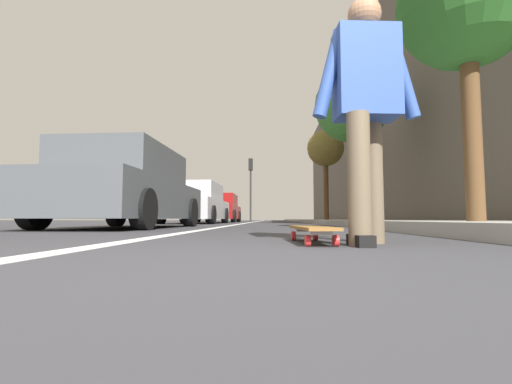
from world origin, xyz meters
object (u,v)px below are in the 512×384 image
street_tree_near (466,4)px  traffic_light (251,178)px  skateboard (312,229)px  skater_person (366,101)px  street_tree_far (326,149)px  parked_car_far (220,209)px  parked_car_mid (196,205)px  parked_car_near (127,190)px  street_tree_mid (352,106)px

street_tree_near → traffic_light: bearing=12.4°
skateboard → skater_person: (-0.15, -0.35, 0.84)m
skater_person → street_tree_far: 16.10m
skater_person → street_tree_far: size_ratio=0.35×
skateboard → street_tree_far: (15.58, -2.44, 3.60)m
parked_car_far → street_tree_near: 15.26m
street_tree_far → parked_car_far: bearing=81.2°
street_tree_far → traffic_light: bearing=35.6°
parked_car_mid → parked_car_near: bearing=-179.2°
parked_car_far → street_tree_far: bearing=-98.8°
street_tree_mid → street_tree_far: street_tree_mid is taller
skater_person → parked_car_mid: (10.71, 3.43, -0.24)m
parked_car_near → traffic_light: traffic_light is taller
skateboard → parked_car_near: (4.05, 2.99, 0.61)m
parked_car_near → parked_car_mid: 6.51m
parked_car_near → parked_car_mid: (6.51, 0.10, -0.00)m
skater_person → parked_car_far: 16.93m
parked_car_far → street_tree_far: 6.33m
parked_car_far → street_tree_mid: (-6.96, -5.52, 3.26)m
parked_car_far → street_tree_mid: street_tree_mid is taller
parked_car_far → street_tree_near: (-14.02, -5.52, 2.45)m
skater_person → parked_car_far: bearing=11.7°
traffic_light → parked_car_near: bearing=175.9°
parked_car_far → street_tree_mid: 9.46m
parked_car_mid → traffic_light: traffic_light is taller
parked_car_near → traffic_light: (17.35, -1.26, 2.23)m
parked_car_mid → traffic_light: (10.84, -1.35, 2.23)m
parked_car_near → street_tree_far: size_ratio=0.93×
parked_car_far → skateboard: bearing=-169.4°
parked_car_far → traffic_light: bearing=-15.2°
skateboard → street_tree_mid: size_ratio=0.16×
traffic_light → street_tree_far: bearing=-144.4°
parked_car_mid → parked_car_far: size_ratio=1.01×
skateboard → skater_person: 0.92m
parked_car_far → street_tree_near: bearing=-158.5°
skateboard → street_tree_near: 4.59m
traffic_light → street_tree_mid: size_ratio=0.81×
skater_person → parked_car_far: size_ratio=0.36×
skater_person → street_tree_near: street_tree_near is taller
skater_person → street_tree_near: 3.98m
skateboard → street_tree_mid: bearing=-14.4°
skater_person → parked_car_near: size_ratio=0.38×
street_tree_mid → traffic_light: bearing=19.2°
street_tree_mid → parked_car_mid: bearing=78.8°
traffic_light → street_tree_near: bearing=-167.6°
traffic_light → skater_person: bearing=-174.5°
parked_car_near → street_tree_near: size_ratio=1.06×
parked_car_mid → street_tree_mid: size_ratio=0.88×
parked_car_mid → parked_car_far: (5.87, -0.00, 0.00)m
parked_car_mid → traffic_light: 11.15m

